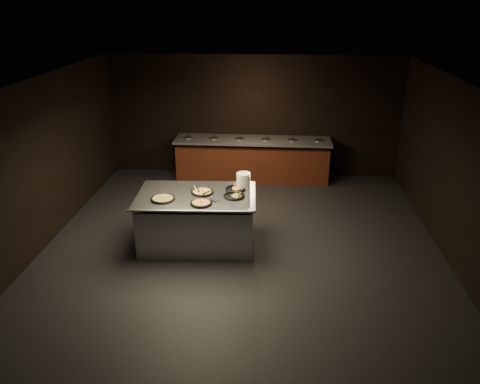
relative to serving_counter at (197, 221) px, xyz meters
The scene contains 11 objects.
room 1.29m from the serving_counter, 16.48° to the right, with size 7.02×8.02×2.92m.
salad_bar 3.42m from the serving_counter, 76.53° to the left, with size 3.70×0.83×1.18m.
serving_counter is the anchor object (origin of this frame).
plate_stack 1.09m from the serving_counter, 25.12° to the left, with size 0.24×0.24×0.27m, color white.
pan_veggie_whole 0.79m from the serving_counter, 153.24° to the right, with size 0.41×0.41×0.04m.
pan_cheese_whole 0.55m from the serving_counter, 39.63° to the left, with size 0.40×0.40×0.04m.
pan_cheese_slices_a 0.88m from the serving_counter, 21.68° to the left, with size 0.36×0.36×0.04m.
pan_cheese_slices_b 0.68m from the serving_counter, 69.19° to the right, with size 0.37×0.37×0.04m.
pan_veggie_slices 0.85m from the serving_counter, ahead, with size 0.37×0.37×0.04m.
server_left 0.60m from the serving_counter, 99.82° to the left, with size 0.23×0.28×0.16m.
server_right 0.67m from the serving_counter, 35.19° to the right, with size 0.32×0.25×0.18m.
Camera 1 is at (0.54, -7.09, 4.16)m, focal length 35.00 mm.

